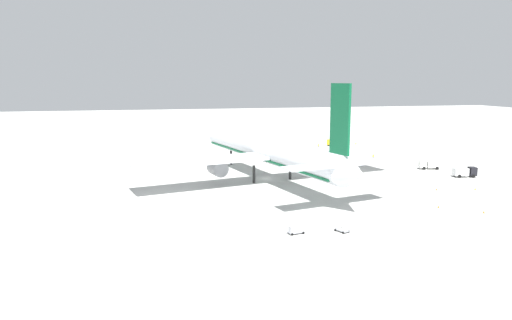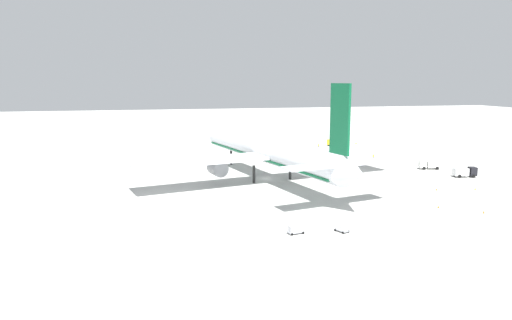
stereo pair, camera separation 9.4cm
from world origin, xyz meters
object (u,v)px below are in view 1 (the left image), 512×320
service_truck_0 (334,142)px  traffic_cone_2 (484,212)px  service_truck_2 (429,164)px  ground_worker_1 (318,146)px  service_truck_1 (465,172)px  traffic_cone_1 (324,153)px  baggage_cart_0 (342,230)px  ground_worker_3 (310,152)px  ground_worker_4 (373,157)px  traffic_cone_0 (475,189)px  traffic_cone_4 (436,189)px  ground_worker_2 (356,145)px  traffic_cone_3 (438,207)px  baggage_cart_1 (296,229)px  airliner (269,151)px

service_truck_0 → traffic_cone_2: (-95.78, 8.73, -1.16)m
service_truck_2 → ground_worker_1: service_truck_2 is taller
service_truck_1 → traffic_cone_1: bearing=25.7°
service_truck_1 → baggage_cart_0: service_truck_1 is taller
baggage_cart_0 → ground_worker_3: bearing=-15.9°
baggage_cart_0 → ground_worker_4: ground_worker_4 is taller
traffic_cone_0 → traffic_cone_4: size_ratio=1.00×
ground_worker_2 → traffic_cone_3: size_ratio=3.24×
ground_worker_3 → traffic_cone_4: ground_worker_3 is taller
ground_worker_1 → service_truck_2: bearing=-161.2°
service_truck_1 → ground_worker_4: size_ratio=3.57×
service_truck_1 → traffic_cone_3: service_truck_1 is taller
ground_worker_2 → ground_worker_3: size_ratio=1.10×
baggage_cart_1 → ground_worker_2: size_ratio=1.90×
baggage_cart_1 → ground_worker_1: (93.72, -39.07, 0.10)m
service_truck_0 → ground_worker_2: 8.87m
service_truck_1 → traffic_cone_4: size_ratio=11.12×
service_truck_0 → ground_worker_2: size_ratio=3.65×
traffic_cone_2 → baggage_cart_1: bearing=94.9°
traffic_cone_0 → traffic_cone_2: 20.75m
traffic_cone_1 → ground_worker_2: bearing=-54.0°
service_truck_0 → ground_worker_4: size_ratio=3.79×
traffic_cone_0 → traffic_cone_1: bearing=13.9°
traffic_cone_0 → traffic_cone_1: 60.86m
airliner → baggage_cart_0: size_ratio=25.81×
ground_worker_3 → traffic_cone_3: ground_worker_3 is taller
ground_worker_4 → traffic_cone_2: 63.06m
service_truck_0 → service_truck_1: size_ratio=1.06×
service_truck_1 → traffic_cone_0: 15.42m
baggage_cart_0 → ground_worker_4: 77.51m
traffic_cone_3 → airliner: bearing=37.7°
baggage_cart_0 → traffic_cone_3: 26.63m
baggage_cart_1 → ground_worker_1: 101.54m
ground_worker_1 → traffic_cone_3: bearing=175.7°
traffic_cone_2 → airliner: bearing=39.5°
ground_worker_3 → traffic_cone_2: size_ratio=2.95×
baggage_cart_1 → ground_worker_1: bearing=-22.6°
ground_worker_1 → ground_worker_4: 29.10m
ground_worker_2 → traffic_cone_0: bearing=177.2°
ground_worker_2 → traffic_cone_0: 72.34m
traffic_cone_1 → traffic_cone_3: same height
service_truck_0 → service_truck_1: 65.70m
baggage_cart_0 → ground_worker_1: (94.53, -31.17, 0.58)m
airliner → ground_worker_1: size_ratio=46.25×
service_truck_2 → ground_worker_4: bearing=21.7°
airliner → ground_worker_2: bearing=-43.5°
service_truck_1 → service_truck_2: bearing=11.6°
ground_worker_4 → traffic_cone_3: size_ratio=3.12×
ground_worker_3 → traffic_cone_3: (-70.25, -2.11, -0.55)m
service_truck_0 → service_truck_1: service_truck_1 is taller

